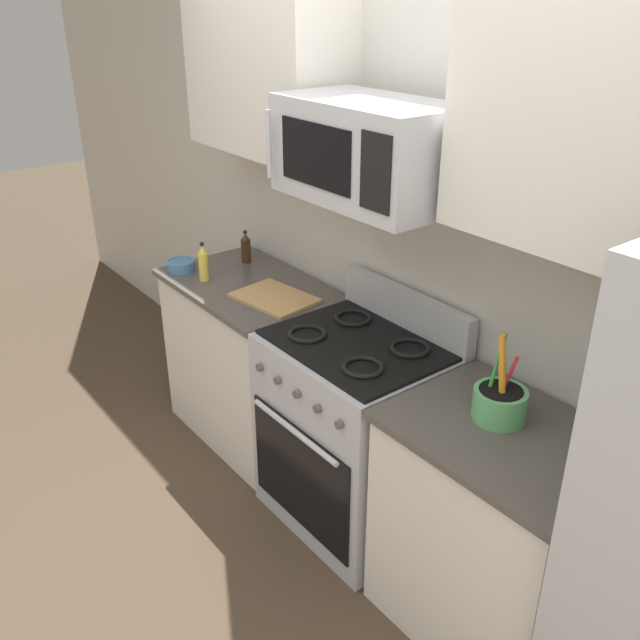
{
  "coord_description": "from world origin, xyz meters",
  "views": [
    {
      "loc": [
        1.94,
        -1.06,
        2.29
      ],
      "look_at": [
        -0.1,
        0.52,
        1.03
      ],
      "focal_mm": 38.68,
      "sensor_mm": 36.0,
      "label": 1
    }
  ],
  "objects_px": {
    "utensil_crock": "(500,402)",
    "prep_bowl": "(181,265)",
    "range_oven": "(355,431)",
    "cutting_board": "(275,298)",
    "bottle_soy": "(246,248)",
    "bottle_oil": "(203,263)",
    "microwave": "(368,151)"
  },
  "relations": [
    {
      "from": "utensil_crock",
      "to": "bottle_soy",
      "type": "bearing_deg",
      "value": 176.35
    },
    {
      "from": "bottle_soy",
      "to": "prep_bowl",
      "type": "height_order",
      "value": "bottle_soy"
    },
    {
      "from": "utensil_crock",
      "to": "prep_bowl",
      "type": "bearing_deg",
      "value": -173.31
    },
    {
      "from": "utensil_crock",
      "to": "prep_bowl",
      "type": "relative_size",
      "value": 2.15
    },
    {
      "from": "microwave",
      "to": "bottle_soy",
      "type": "height_order",
      "value": "microwave"
    },
    {
      "from": "microwave",
      "to": "utensil_crock",
      "type": "relative_size",
      "value": 2.24
    },
    {
      "from": "bottle_oil",
      "to": "microwave",
      "type": "bearing_deg",
      "value": 10.2
    },
    {
      "from": "range_oven",
      "to": "microwave",
      "type": "xyz_separation_m",
      "value": [
        -0.0,
        0.03,
        1.25
      ]
    },
    {
      "from": "utensil_crock",
      "to": "bottle_soy",
      "type": "relative_size",
      "value": 1.84
    },
    {
      "from": "utensil_crock",
      "to": "cutting_board",
      "type": "xyz_separation_m",
      "value": [
        -1.33,
        -0.05,
        -0.06
      ]
    },
    {
      "from": "range_oven",
      "to": "bottle_oil",
      "type": "xyz_separation_m",
      "value": [
        -1.03,
        -0.16,
        0.53
      ]
    },
    {
      "from": "microwave",
      "to": "bottle_soy",
      "type": "xyz_separation_m",
      "value": [
        -1.13,
        0.13,
        -0.74
      ]
    },
    {
      "from": "microwave",
      "to": "cutting_board",
      "type": "distance_m",
      "value": 1.02
    },
    {
      "from": "range_oven",
      "to": "bottle_soy",
      "type": "relative_size",
      "value": 6.13
    },
    {
      "from": "cutting_board",
      "to": "bottle_oil",
      "type": "relative_size",
      "value": 1.89
    },
    {
      "from": "utensil_crock",
      "to": "prep_bowl",
      "type": "distance_m",
      "value": 1.96
    },
    {
      "from": "utensil_crock",
      "to": "bottle_soy",
      "type": "height_order",
      "value": "utensil_crock"
    },
    {
      "from": "range_oven",
      "to": "utensil_crock",
      "type": "xyz_separation_m",
      "value": [
        0.72,
        0.04,
        0.5
      ]
    },
    {
      "from": "microwave",
      "to": "prep_bowl",
      "type": "bearing_deg",
      "value": -169.97
    },
    {
      "from": "microwave",
      "to": "prep_bowl",
      "type": "distance_m",
      "value": 1.47
    },
    {
      "from": "range_oven",
      "to": "bottle_soy",
      "type": "xyz_separation_m",
      "value": [
        -1.13,
        0.16,
        0.52
      ]
    },
    {
      "from": "cutting_board",
      "to": "bottle_soy",
      "type": "distance_m",
      "value": 0.55
    },
    {
      "from": "utensil_crock",
      "to": "bottle_soy",
      "type": "xyz_separation_m",
      "value": [
        -1.84,
        0.12,
        0.02
      ]
    },
    {
      "from": "bottle_oil",
      "to": "bottle_soy",
      "type": "relative_size",
      "value": 1.15
    },
    {
      "from": "range_oven",
      "to": "utensil_crock",
      "type": "height_order",
      "value": "utensil_crock"
    },
    {
      "from": "range_oven",
      "to": "utensil_crock",
      "type": "bearing_deg",
      "value": 3.02
    },
    {
      "from": "range_oven",
      "to": "cutting_board",
      "type": "distance_m",
      "value": 0.76
    },
    {
      "from": "bottle_oil",
      "to": "bottle_soy",
      "type": "distance_m",
      "value": 0.33
    },
    {
      "from": "microwave",
      "to": "bottle_oil",
      "type": "relative_size",
      "value": 3.57
    },
    {
      "from": "cutting_board",
      "to": "bottle_oil",
      "type": "bearing_deg",
      "value": -160.47
    },
    {
      "from": "utensil_crock",
      "to": "prep_bowl",
      "type": "height_order",
      "value": "utensil_crock"
    },
    {
      "from": "range_oven",
      "to": "bottle_oil",
      "type": "height_order",
      "value": "bottle_oil"
    }
  ]
}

